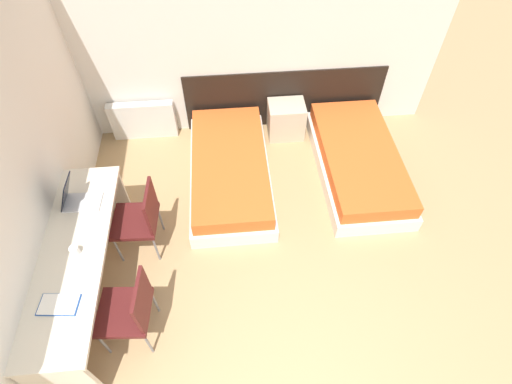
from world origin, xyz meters
The scene contains 13 objects.
wall_back centered at (0.00, 3.83, 1.35)m, with size 5.05×0.05×2.70m.
wall_left centered at (-2.05, 1.90, 1.35)m, with size 0.05×4.81×2.70m.
headboard_panel centered at (0.55, 3.80, 0.43)m, with size 2.70×0.03×0.86m.
bed_near_window centered at (-0.26, 2.78, 0.19)m, with size 0.98×1.98×0.38m.
bed_near_door centered at (1.36, 2.78, 0.19)m, with size 0.98×1.98×0.38m.
nightstand centered at (0.55, 3.57, 0.25)m, with size 0.49×0.38×0.50m.
radiator centered at (-1.39, 3.71, 0.27)m, with size 0.87×0.12×0.55m.
desk centered at (-1.73, 1.41, 0.57)m, with size 0.59×2.07×0.73m.
chair_near_laptop centered at (-1.21, 1.90, 0.51)m, with size 0.48×0.48×0.92m.
chair_near_notebook centered at (-1.21, 0.91, 0.51)m, with size 0.49×0.49×0.92m.
laptop centered at (-1.77, 1.97, 0.80)m, with size 0.37×0.25×0.35m.
open_notebook centered at (-1.74, 0.91, 0.73)m, with size 0.34×0.22×0.02m.
mug centered at (-1.69, 1.39, 0.77)m, with size 0.08×0.08×0.09m.
Camera 1 is at (-0.25, -0.59, 3.85)m, focal length 28.00 mm.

